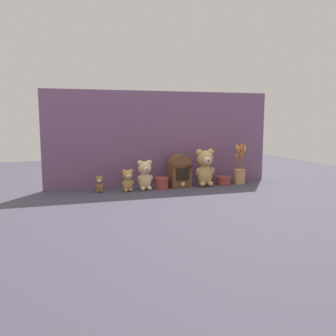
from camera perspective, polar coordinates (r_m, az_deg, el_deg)
The scene contains 10 objects.
ground_plane at distance 2.52m, azimuth 0.14°, elevation -3.32°, with size 4.00×4.00×0.00m, color #3D3847.
backdrop_wall at distance 2.63m, azimuth -0.95°, elevation 4.74°, with size 1.70×0.02×0.69m.
teddy_bear_large at distance 2.61m, azimuth 5.93°, elevation 0.22°, with size 0.15×0.14×0.27m.
teddy_bear_medium at distance 2.46m, azimuth -3.74°, elevation -1.02°, with size 0.11×0.11×0.21m.
teddy_bear_small at distance 2.42m, azimuth -6.49°, elevation -1.91°, with size 0.08×0.08×0.15m.
teddy_bear_tiny at distance 2.44m, azimuth -10.93°, elevation -2.46°, with size 0.06×0.06×0.11m.
flower_vase at distance 2.75m, azimuth 11.42°, elevation -0.45°, with size 0.14×0.18×0.30m.
vintage_radio at distance 2.57m, azimuth 1.89°, elevation -0.41°, with size 0.17×0.12×0.24m.
decorative_tin_tall at distance 2.71m, azimuth 8.93°, elevation -1.95°, with size 0.11×0.11×0.06m.
decorative_tin_short at distance 2.52m, azimuth -1.03°, elevation -2.39°, with size 0.10×0.10×0.08m.
Camera 1 is at (-0.74, -2.36, 0.49)m, focal length 38.00 mm.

